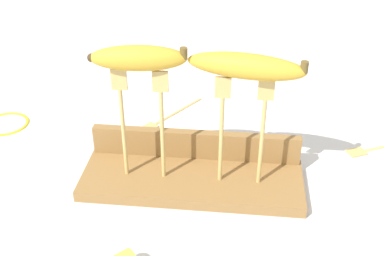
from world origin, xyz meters
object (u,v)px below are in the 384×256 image
Objects in this scene: fork_stand_left at (142,116)px; fork_fallen_near at (165,118)px; banana_raised_left at (138,58)px; banana_raised_right at (246,66)px; wire_coil at (6,123)px; fork_fallen_far at (379,147)px; fork_stand_right at (242,123)px.

fork_fallen_near is (-0.00, 0.23, -0.14)m from fork_stand_left.
banana_raised_left is at bearing -89.97° from fork_fallen_near.
fork_stand_left is at bearing -180.00° from banana_raised_right.
fork_stand_left is 0.41m from wire_coil.
wire_coil is at bearing 179.35° from fork_fallen_far.
wire_coil is at bearing -170.19° from fork_fallen_near.
banana_raised_left reaches higher than fork_stand_left.
fork_stand_left is 2.08× the size of wire_coil.
fork_fallen_far is at bearing 20.08° from fork_stand_left.
banana_raised_left is at bearing -159.92° from fork_fallen_far.
banana_raised_right is (0.17, 0.00, -0.01)m from banana_raised_left.
banana_raised_left is (-0.17, -0.00, 0.11)m from fork_stand_right.
fork_stand_right is 1.09× the size of fork_fallen_far.
banana_raised_right is at bearing 0.00° from fork_stand_left.
wire_coil is (-0.79, 0.01, -0.00)m from fork_fallen_far.
fork_stand_left is at bearing -89.96° from fork_fallen_near.
fork_stand_right is 0.20m from banana_raised_left.
banana_raised_left is (-0.00, -0.00, 0.10)m from fork_stand_left.
banana_raised_right is (-0.00, 0.00, 0.10)m from fork_stand_right.
banana_raised_right is at bearing 0.01° from banana_raised_left.
banana_raised_right is at bearing -149.65° from fork_fallen_far.
fork_fallen_near is at bearing 90.04° from fork_stand_left.
fork_stand_right is at bearing 0.00° from banana_raised_left.
fork_fallen_near and wire_coil have the same top height.
wire_coil is at bearing 161.36° from banana_raised_right.
fork_stand_left is at bearing 5.23° from banana_raised_left.
banana_raised_right reaches higher than wire_coil.
banana_raised_left is 0.86× the size of fork_fallen_far.
fork_fallen_far is (0.28, 0.16, -0.24)m from banana_raised_right.
fork_stand_right is 1.26× the size of banana_raised_left.
fork_fallen_near is 0.35m from wire_coil.
fork_stand_left is at bearing 180.00° from fork_stand_right.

